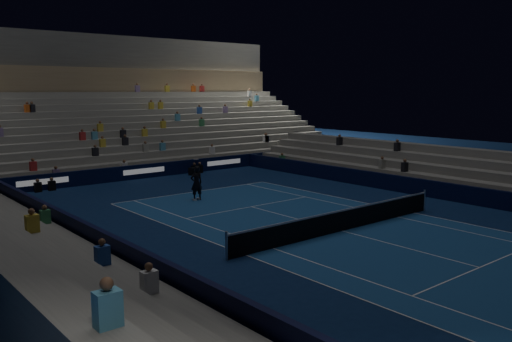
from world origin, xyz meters
name	(u,v)px	position (x,y,z in m)	size (l,w,h in m)	color
ground	(342,231)	(0.00, 0.00, 0.00)	(90.00, 90.00, 0.00)	#0B1E46
court_surface	(342,231)	(0.00, 0.00, 0.01)	(10.97, 23.77, 0.01)	navy
sponsor_barrier_far	(143,171)	(0.00, 18.50, 0.50)	(44.00, 0.25, 1.00)	black
sponsor_barrier_east	(458,193)	(9.70, 0.00, 0.50)	(0.25, 37.00, 1.00)	black
sponsor_barrier_west	(146,266)	(-9.70, 0.00, 0.50)	(0.25, 37.00, 1.00)	black
grandstand_main	(88,124)	(0.00, 27.90, 3.38)	(44.00, 15.20, 11.20)	gray
grandstand_east	(489,179)	(13.17, 0.00, 0.92)	(5.00, 37.00, 2.50)	slate
grandstand_west	(37,277)	(-13.17, 0.00, 0.92)	(5.00, 37.00, 2.50)	slate
tennis_net	(342,220)	(0.00, 0.00, 0.50)	(12.90, 0.10, 1.10)	#B2B2B7
tennis_player	(197,183)	(-1.27, 9.75, 0.99)	(0.72, 0.47, 1.97)	black
broadcast_camera	(193,171)	(3.44, 17.39, 0.29)	(0.55, 0.93, 0.55)	black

